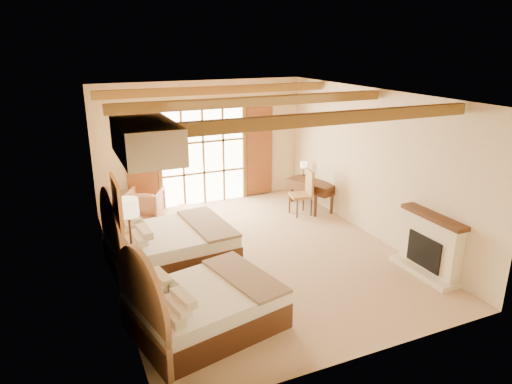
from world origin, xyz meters
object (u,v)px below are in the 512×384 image
bed_far (162,244)px  nightstand (135,271)px  bed_near (196,305)px  desk (311,194)px  armchair (145,204)px

bed_far → nightstand: bed_far is taller
bed_near → desk: size_ratio=1.68×
armchair → bed_far: bearing=113.8°
bed_near → desk: (4.26, 3.91, -0.04)m
bed_far → nightstand: size_ratio=3.77×
nightstand → bed_near: bearing=-56.4°
bed_far → armchair: bed_far is taller
armchair → desk: (4.09, -0.91, 0.01)m
bed_near → armchair: size_ratio=2.91×
bed_far → nightstand: (-0.63, -0.63, -0.13)m
nightstand → armchair: size_ratio=0.77×
nightstand → armchair: bearing=89.0°
armchair → desk: 4.19m
bed_near → bed_far: bearing=77.4°
bed_near → nightstand: (-0.62, 1.63, -0.10)m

